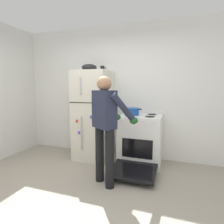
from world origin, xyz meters
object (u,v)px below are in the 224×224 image
object	(u,v)px
person_cook	(106,121)
stove_range	(140,140)
mixing_bowl	(89,68)
red_pot	(132,111)
coffee_mug	(102,68)
refrigerator	(93,115)

from	to	relation	value
person_cook	stove_range	bearing A→B (deg)	68.98
mixing_bowl	red_pot	bearing A→B (deg)	-3.23
stove_range	mixing_bowl	distance (m)	1.72
person_cook	mixing_bowl	distance (m)	1.44
coffee_mug	mixing_bowl	world-z (taller)	mixing_bowl
mixing_bowl	stove_range	bearing A→B (deg)	-0.99
stove_range	person_cook	bearing A→B (deg)	-111.02
stove_range	red_pot	xyz separation A→B (m)	(-0.16, -0.03, 0.54)
refrigerator	stove_range	xyz separation A→B (m)	(0.96, -0.02, -0.42)
red_pot	coffee_mug	xyz separation A→B (m)	(-0.62, 0.10, 0.81)
stove_range	mixing_bowl	bearing A→B (deg)	179.01
refrigerator	stove_range	world-z (taller)	refrigerator
person_cook	coffee_mug	distance (m)	1.36
coffee_mug	mixing_bowl	xyz separation A→B (m)	(-0.26, -0.05, 0.02)
person_cook	red_pot	xyz separation A→B (m)	(0.18, 0.86, 0.05)
coffee_mug	stove_range	bearing A→B (deg)	-4.97
stove_range	coffee_mug	distance (m)	1.56
red_pot	coffee_mug	distance (m)	1.02
red_pot	coffee_mug	size ratio (longest dim) A/B	3.16
refrigerator	mixing_bowl	size ratio (longest dim) A/B	5.88
mixing_bowl	coffee_mug	bearing A→B (deg)	10.78
person_cook	coffee_mug	size ratio (longest dim) A/B	14.28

